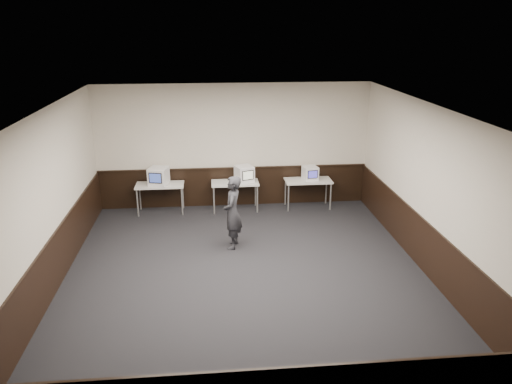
{
  "coord_description": "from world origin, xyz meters",
  "views": [
    {
      "loc": [
        -0.64,
        -8.53,
        4.62
      ],
      "look_at": [
        0.35,
        1.6,
        1.15
      ],
      "focal_mm": 35.0,
      "sensor_mm": 36.0,
      "label": 1
    }
  ],
  "objects_px": {
    "desk_left": "(160,187)",
    "emac_right": "(310,173)",
    "desk_center": "(235,185)",
    "desk_right": "(308,183)",
    "emac_left": "(159,176)",
    "emac_center": "(244,174)",
    "person": "(233,212)"
  },
  "relations": [
    {
      "from": "desk_left",
      "to": "emac_right",
      "type": "xyz_separation_m",
      "value": [
        3.85,
        0.02,
        0.25
      ]
    },
    {
      "from": "desk_center",
      "to": "desk_right",
      "type": "relative_size",
      "value": 1.0
    },
    {
      "from": "emac_left",
      "to": "emac_center",
      "type": "xyz_separation_m",
      "value": [
        2.16,
        0.05,
        -0.02
      ]
    },
    {
      "from": "emac_left",
      "to": "emac_right",
      "type": "xyz_separation_m",
      "value": [
        3.86,
        0.05,
        -0.04
      ]
    },
    {
      "from": "desk_left",
      "to": "person",
      "type": "xyz_separation_m",
      "value": [
        1.72,
        -2.26,
        0.12
      ]
    },
    {
      "from": "emac_right",
      "to": "emac_left",
      "type": "bearing_deg",
      "value": 171.62
    },
    {
      "from": "desk_center",
      "to": "emac_right",
      "type": "bearing_deg",
      "value": 0.59
    },
    {
      "from": "desk_left",
      "to": "emac_left",
      "type": "xyz_separation_m",
      "value": [
        -0.01,
        -0.03,
        0.29
      ]
    },
    {
      "from": "desk_right",
      "to": "person",
      "type": "xyz_separation_m",
      "value": [
        -2.08,
        -2.26,
        0.12
      ]
    },
    {
      "from": "desk_center",
      "to": "desk_right",
      "type": "distance_m",
      "value": 1.9
    },
    {
      "from": "desk_center",
      "to": "emac_center",
      "type": "distance_m",
      "value": 0.37
    },
    {
      "from": "emac_right",
      "to": "emac_center",
      "type": "bearing_deg",
      "value": 170.78
    },
    {
      "from": "emac_left",
      "to": "emac_center",
      "type": "distance_m",
      "value": 2.16
    },
    {
      "from": "emac_left",
      "to": "desk_right",
      "type": "bearing_deg",
      "value": 14.93
    },
    {
      "from": "desk_left",
      "to": "emac_right",
      "type": "relative_size",
      "value": 2.8
    },
    {
      "from": "desk_center",
      "to": "emac_center",
      "type": "height_order",
      "value": "emac_center"
    },
    {
      "from": "emac_right",
      "to": "person",
      "type": "bearing_deg",
      "value": -142.13
    },
    {
      "from": "desk_left",
      "to": "emac_right",
      "type": "bearing_deg",
      "value": 0.3
    },
    {
      "from": "desk_right",
      "to": "emac_right",
      "type": "xyz_separation_m",
      "value": [
        0.05,
        0.02,
        0.25
      ]
    },
    {
      "from": "emac_right",
      "to": "desk_center",
      "type": "bearing_deg",
      "value": 171.45
    },
    {
      "from": "person",
      "to": "desk_left",
      "type": "bearing_deg",
      "value": -131.01
    },
    {
      "from": "desk_left",
      "to": "emac_center",
      "type": "distance_m",
      "value": 2.16
    },
    {
      "from": "desk_right",
      "to": "emac_left",
      "type": "distance_m",
      "value": 3.83
    },
    {
      "from": "person",
      "to": "emac_left",
      "type": "bearing_deg",
      "value": -130.41
    },
    {
      "from": "desk_left",
      "to": "desk_center",
      "type": "distance_m",
      "value": 1.9
    },
    {
      "from": "desk_center",
      "to": "desk_left",
      "type": "bearing_deg",
      "value": 180.0
    },
    {
      "from": "desk_center",
      "to": "emac_left",
      "type": "bearing_deg",
      "value": -179.08
    },
    {
      "from": "desk_right",
      "to": "emac_center",
      "type": "xyz_separation_m",
      "value": [
        -1.66,
        0.02,
        0.28
      ]
    },
    {
      "from": "emac_center",
      "to": "desk_left",
      "type": "bearing_deg",
      "value": 160.6
    },
    {
      "from": "person",
      "to": "desk_center",
      "type": "bearing_deg",
      "value": -172.78
    },
    {
      "from": "emac_center",
      "to": "desk_right",
      "type": "bearing_deg",
      "value": -20.77
    },
    {
      "from": "desk_right",
      "to": "emac_left",
      "type": "height_order",
      "value": "emac_left"
    }
  ]
}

